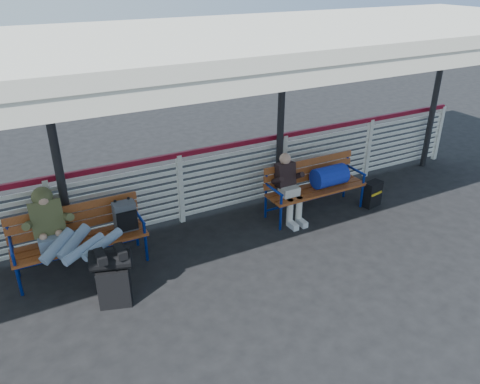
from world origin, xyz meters
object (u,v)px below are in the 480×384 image
bench_left (91,228)px  suitcase_side (372,194)px  companion_person (289,187)px  bench_right (322,179)px  luggage_stack (113,275)px  traveler_man (71,238)px

bench_left → suitcase_side: size_ratio=3.89×
companion_person → suitcase_side: size_ratio=2.47×
bench_left → bench_right: (3.85, -0.20, 0.01)m
luggage_stack → companion_person: 3.25m
traveler_man → suitcase_side: traveler_man is taller
luggage_stack → bench_right: 3.92m
bench_right → companion_person: (-0.68, -0.00, -0.00)m
luggage_stack → suitcase_side: size_ratio=1.76×
suitcase_side → traveler_man: bearing=167.6°
bench_left → traveler_man: (-0.32, -0.35, 0.11)m
luggage_stack → traveler_man: (-0.35, 0.69, 0.26)m
bench_left → bench_right: bearing=-3.0°
companion_person → luggage_stack: bearing=-165.2°
luggage_stack → bench_right: size_ratio=0.45×
bench_left → suitcase_side: bench_left is taller
luggage_stack → bench_right: bearing=29.9°
bench_left → suitcase_side: (4.77, -0.50, -0.35)m
luggage_stack → bench_left: 1.04m
bench_left → companion_person: size_ratio=1.57×
traveler_man → companion_person: 3.49m
bench_left → traveler_man: bearing=-132.8°
bench_right → suitcase_side: size_ratio=3.89×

